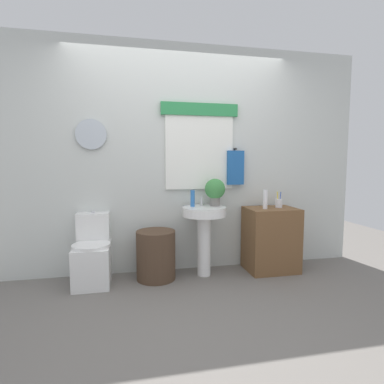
{
  "coord_description": "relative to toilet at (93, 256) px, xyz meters",
  "views": [
    {
      "loc": [
        -0.57,
        -2.35,
        1.26
      ],
      "look_at": [
        0.08,
        0.8,
        0.95
      ],
      "focal_mm": 28.25,
      "sensor_mm": 36.0,
      "label": 1
    }
  ],
  "objects": [
    {
      "name": "toilet",
      "position": [
        0.0,
        0.0,
        0.0
      ],
      "size": [
        0.38,
        0.51,
        0.74
      ],
      "color": "white",
      "rests_on": "ground_plane"
    },
    {
      "name": "laundry_hamper",
      "position": [
        0.66,
        -0.03,
        -0.02
      ],
      "size": [
        0.42,
        0.42,
        0.53
      ],
      "primitive_type": "cylinder",
      "color": "#4C3828",
      "rests_on": "ground_plane"
    },
    {
      "name": "potted_plant",
      "position": [
        1.33,
        0.03,
        0.67
      ],
      "size": [
        0.23,
        0.23,
        0.31
      ],
      "color": "slate",
      "rests_on": "pedestal_sink"
    },
    {
      "name": "back_wall",
      "position": [
        0.97,
        0.27,
        1.02
      ],
      "size": [
        4.4,
        0.18,
        2.6
      ],
      "color": "silver",
      "rests_on": "ground_plane"
    },
    {
      "name": "faucet",
      "position": [
        1.19,
        0.09,
        0.54
      ],
      "size": [
        0.03,
        0.03,
        0.1
      ],
      "primitive_type": "cylinder",
      "color": "silver",
      "rests_on": "pedestal_sink"
    },
    {
      "name": "ground_plane",
      "position": [
        0.97,
        -0.88,
        -0.28
      ],
      "size": [
        8.0,
        8.0,
        0.0
      ],
      "primitive_type": "plane",
      "color": "slate"
    },
    {
      "name": "soap_bottle",
      "position": [
        1.07,
        0.02,
        0.58
      ],
      "size": [
        0.05,
        0.05,
        0.18
      ],
      "primitive_type": "cylinder",
      "color": "#2D6BB7",
      "rests_on": "pedestal_sink"
    },
    {
      "name": "toothbrush_cup",
      "position": [
        2.1,
        -0.01,
        0.51
      ],
      "size": [
        0.08,
        0.08,
        0.19
      ],
      "color": "silver",
      "rests_on": "wooden_cabinet"
    },
    {
      "name": "wooden_cabinet",
      "position": [
        2.0,
        -0.03,
        0.08
      ],
      "size": [
        0.57,
        0.44,
        0.74
      ],
      "primitive_type": "cube",
      "color": "brown",
      "rests_on": "ground_plane"
    },
    {
      "name": "pedestal_sink",
      "position": [
        1.19,
        -0.03,
        0.29
      ],
      "size": [
        0.48,
        0.48,
        0.77
      ],
      "color": "white",
      "rests_on": "ground_plane"
    },
    {
      "name": "lotion_bottle",
      "position": [
        1.9,
        -0.07,
        0.56
      ],
      "size": [
        0.05,
        0.05,
        0.22
      ],
      "primitive_type": "cylinder",
      "color": "white",
      "rests_on": "wooden_cabinet"
    }
  ]
}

